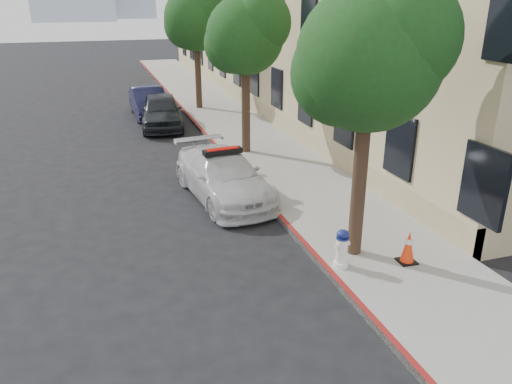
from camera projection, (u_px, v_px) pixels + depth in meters
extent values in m
plane|color=black|center=(204.00, 237.00, 11.85)|extent=(120.00, 120.00, 0.00)
cube|color=gray|center=(235.00, 126.00, 21.71)|extent=(3.20, 50.00, 0.15)
cube|color=maroon|center=(200.00, 129.00, 21.27)|extent=(0.12, 50.00, 0.15)
cube|color=tan|center=(310.00, 3.00, 25.96)|extent=(8.00, 36.00, 10.00)
cylinder|color=black|center=(359.00, 181.00, 10.26)|extent=(0.30, 0.30, 3.30)
sphere|color=#193C13|center=(369.00, 58.00, 9.37)|extent=(2.80, 2.80, 2.80)
sphere|color=#193C13|center=(399.00, 37.00, 9.07)|extent=(2.24, 2.24, 2.24)
sphere|color=#193C13|center=(344.00, 73.00, 9.64)|extent=(2.10, 2.10, 2.10)
cylinder|color=black|center=(246.00, 107.00, 17.36)|extent=(0.30, 0.30, 3.19)
sphere|color=#193C13|center=(245.00, 35.00, 16.49)|extent=(2.60, 2.60, 2.60)
sphere|color=#193C13|center=(260.00, 23.00, 16.19)|extent=(2.08, 2.08, 2.08)
sphere|color=#193C13|center=(233.00, 44.00, 16.76)|extent=(1.95, 1.95, 1.95)
cylinder|color=black|center=(198.00, 73.00, 24.40)|extent=(0.30, 0.30, 3.41)
sphere|color=#193C13|center=(196.00, 19.00, 23.49)|extent=(3.00, 3.00, 3.00)
sphere|color=#193C13|center=(205.00, 10.00, 23.19)|extent=(2.40, 2.40, 2.40)
sphere|color=#193C13|center=(188.00, 25.00, 23.76)|extent=(2.25, 2.25, 2.25)
imported|color=silver|center=(223.00, 176.00, 13.97)|extent=(2.32, 4.66, 1.30)
cube|color=black|center=(223.00, 151.00, 13.72)|extent=(1.12, 0.40, 0.14)
cube|color=#A50A07|center=(223.00, 149.00, 13.69)|extent=(0.92, 0.32, 0.06)
imported|color=black|center=(161.00, 111.00, 21.55)|extent=(2.14, 4.39, 1.44)
imported|color=#141533|center=(149.00, 102.00, 23.51)|extent=(1.54, 4.16, 1.36)
cylinder|color=white|center=(341.00, 264.00, 10.28)|extent=(0.31, 0.31, 0.10)
cylinder|color=white|center=(342.00, 250.00, 10.16)|extent=(0.24, 0.24, 0.54)
ellipsoid|color=navy|center=(343.00, 234.00, 10.03)|extent=(0.26, 0.26, 0.18)
cylinder|color=white|center=(342.00, 245.00, 10.12)|extent=(0.34, 0.15, 0.10)
cylinder|color=white|center=(342.00, 245.00, 10.12)|extent=(0.12, 0.19, 0.10)
cube|color=black|center=(406.00, 261.00, 10.44)|extent=(0.38, 0.38, 0.03)
cone|color=#FF350D|center=(408.00, 246.00, 10.32)|extent=(0.29, 0.29, 0.68)
cylinder|color=white|center=(409.00, 241.00, 10.27)|extent=(0.15, 0.15, 0.10)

